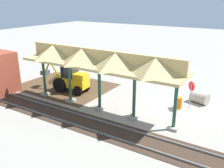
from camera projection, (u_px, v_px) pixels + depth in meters
ground_plane at (176, 107)px, 20.69m from camera, size 120.00×120.00×0.00m
dirt_work_zone at (65, 86)px, 25.51m from camera, size 9.17×7.00×0.01m
platform_canopy at (99, 59)px, 18.83m from camera, size 13.43×3.20×4.90m
rail_tracks at (144, 141)px, 15.64m from camera, size 60.00×2.58×0.15m
stop_sign at (191, 90)px, 19.59m from camera, size 0.60×0.51×2.39m
backhoe at (71, 79)px, 23.78m from camera, size 5.22×1.94×2.82m
dirt_mound at (59, 82)px, 26.90m from camera, size 4.69×4.69×1.78m
concrete_pipe at (200, 98)px, 21.26m from camera, size 1.63×1.33×0.99m
traffic_barrel at (179, 103)px, 20.28m from camera, size 0.56×0.56×0.90m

